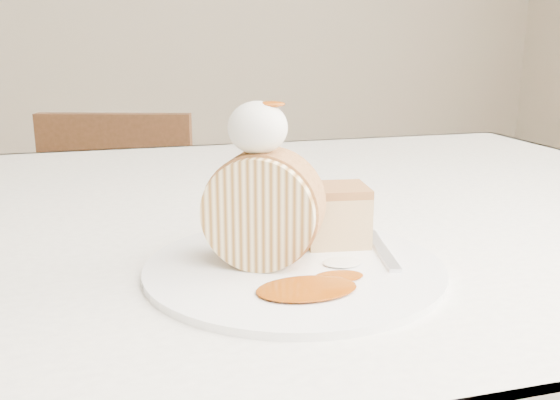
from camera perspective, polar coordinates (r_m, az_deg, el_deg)
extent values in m
cube|color=white|center=(0.75, -7.73, -2.29)|extent=(1.40, 0.90, 0.04)
cube|color=white|center=(1.21, -10.51, -1.78)|extent=(1.40, 0.01, 0.28)
cylinder|color=brown|center=(1.43, 16.44, -10.52)|extent=(0.06, 0.06, 0.71)
cube|color=brown|center=(1.77, -12.72, -4.63)|extent=(0.46, 0.46, 0.03)
cube|color=brown|center=(1.56, -14.61, 0.65)|extent=(0.36, 0.14, 0.38)
cylinder|color=brown|center=(1.95, -6.76, -8.65)|extent=(0.03, 0.03, 0.36)
cylinder|color=brown|center=(2.02, -15.69, -8.29)|extent=(0.03, 0.03, 0.36)
cylinder|color=brown|center=(1.67, -8.31, -12.88)|extent=(0.03, 0.03, 0.36)
cylinder|color=brown|center=(1.75, -18.70, -12.22)|extent=(0.03, 0.03, 0.36)
cylinder|color=white|center=(0.54, 1.30, -6.23)|extent=(0.29, 0.29, 0.01)
cylinder|color=beige|center=(0.53, -1.54, -0.86)|extent=(0.11, 0.09, 0.10)
cube|color=#AD7041|center=(0.59, 5.12, -1.70)|extent=(0.06, 0.06, 0.05)
ellipsoid|color=silver|center=(0.52, -2.06, 6.62)|extent=(0.05, 0.05, 0.04)
ellipsoid|color=#873605|center=(0.52, -0.88, 9.36)|extent=(0.03, 0.02, 0.01)
cube|color=silver|center=(0.58, 9.25, -4.46)|extent=(0.05, 0.16, 0.00)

